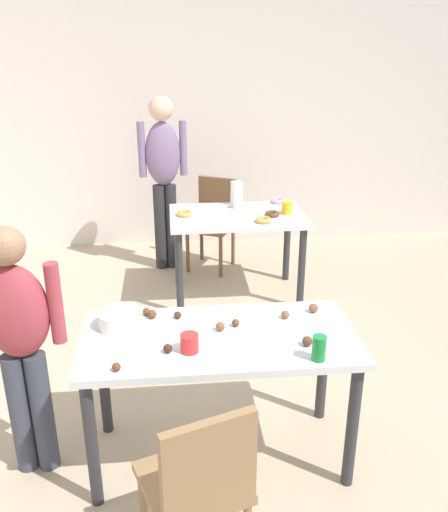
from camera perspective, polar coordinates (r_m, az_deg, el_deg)
ground_plane at (r=3.39m, az=0.11°, el=-17.33°), size 6.40×6.40×0.00m
wall_back at (r=5.88m, az=-3.17°, el=13.69°), size 6.40×0.10×2.60m
dining_table_near at (r=2.83m, az=-0.47°, el=-10.03°), size 1.38×0.66×0.75m
dining_table_far at (r=4.65m, az=1.37°, el=3.05°), size 1.12×0.70×0.75m
chair_near_table at (r=2.37m, az=-2.57°, el=-22.41°), size 0.51×0.51×0.87m
chair_far_table at (r=5.34m, az=-1.09°, el=4.00°), size 0.54×0.54×0.87m
person_girl_near at (r=2.86m, az=-20.45°, el=-7.70°), size 0.45×0.20×1.36m
person_adult_far at (r=5.19m, az=-6.30°, el=9.10°), size 0.45×0.23×1.65m
mixing_bowl at (r=2.89m, az=-10.73°, el=-6.45°), size 0.22×0.22×0.08m
soda_can at (r=2.60m, az=9.81°, el=-9.37°), size 0.07×0.07×0.12m
fork_near at (r=2.78m, az=11.57°, el=-8.63°), size 0.17×0.02×0.01m
cup_near_0 at (r=2.64m, az=-3.59°, el=-8.99°), size 0.09×0.09×0.09m
cake_ball_0 at (r=2.85m, az=1.21°, el=-6.93°), size 0.04×0.04×0.04m
cake_ball_1 at (r=2.94m, az=-4.82°, el=-6.11°), size 0.04×0.04×0.04m
cake_ball_2 at (r=2.81m, az=-0.39°, el=-7.31°), size 0.05×0.05×0.05m
cake_ball_3 at (r=3.03m, az=9.24°, el=-5.34°), size 0.05×0.05×0.05m
cake_ball_4 at (r=2.55m, az=-11.08°, el=-11.21°), size 0.04×0.04×0.04m
cake_ball_5 at (r=2.99m, az=-8.03°, el=-5.72°), size 0.04×0.04×0.04m
cake_ball_6 at (r=2.65m, az=-5.85°, el=-9.51°), size 0.04×0.04×0.04m
cake_ball_7 at (r=2.95m, az=6.36°, el=-6.05°), size 0.04×0.04×0.04m
cake_ball_8 at (r=2.95m, az=-7.45°, el=-6.01°), size 0.05×0.05×0.05m
cake_ball_9 at (r=2.72m, az=8.62°, el=-8.70°), size 0.05×0.05×0.05m
pitcher_far at (r=4.86m, az=1.30°, el=6.52°), size 0.11×0.11×0.20m
cup_far_0 at (r=4.64m, az=6.55°, el=4.98°), size 0.09×0.09×0.10m
cup_far_1 at (r=4.76m, az=1.43°, el=5.51°), size 0.08×0.08×0.09m
donut_far_0 at (r=4.58m, az=-4.12°, el=4.43°), size 0.13×0.13×0.04m
donut_far_1 at (r=4.42m, az=4.09°, el=3.75°), size 0.13×0.13×0.04m
donut_far_2 at (r=4.95m, az=5.58°, el=5.71°), size 0.12×0.12×0.04m
donut_far_3 at (r=4.58m, az=5.03°, el=4.37°), size 0.12×0.12×0.04m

